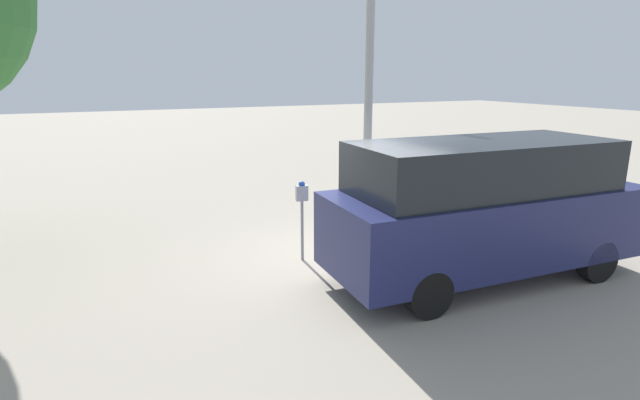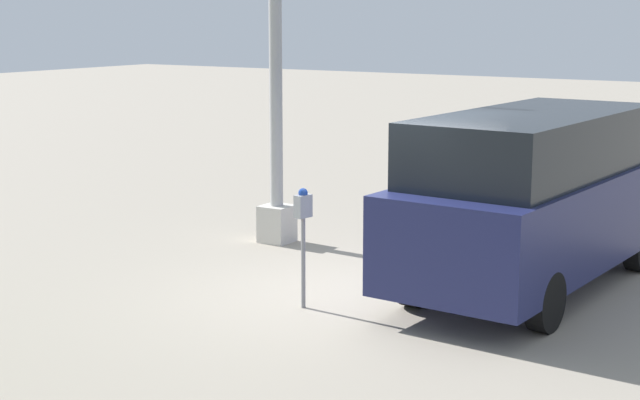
{
  "view_description": "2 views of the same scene",
  "coord_description": "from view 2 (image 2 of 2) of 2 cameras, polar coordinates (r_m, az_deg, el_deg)",
  "views": [
    {
      "loc": [
        -3.98,
        -7.06,
        3.15
      ],
      "look_at": [
        -0.9,
        -0.62,
        1.33
      ],
      "focal_mm": 28.0,
      "sensor_mm": 36.0,
      "label": 1
    },
    {
      "loc": [
        -9.81,
        -5.56,
        3.34
      ],
      "look_at": [
        -1.32,
        -0.16,
        1.42
      ],
      "focal_mm": 55.0,
      "sensor_mm": 36.0,
      "label": 2
    }
  ],
  "objects": [
    {
      "name": "ground_plane",
      "position": [
        11.76,
        2.8,
        -5.71
      ],
      "size": [
        80.0,
        80.0,
        0.0
      ],
      "primitive_type": "plane",
      "color": "gray"
    },
    {
      "name": "parking_meter_near",
      "position": [
        11.11,
        -0.99,
        -1.17
      ],
      "size": [
        0.22,
        0.14,
        1.4
      ],
      "rotation": [
        0.0,
        0.0,
        -0.18
      ],
      "color": "gray",
      "rests_on": "ground"
    },
    {
      "name": "lamp_post",
      "position": [
        14.29,
        -2.57,
        4.6
      ],
      "size": [
        0.44,
        0.44,
        5.07
      ],
      "color": "beige",
      "rests_on": "ground"
    },
    {
      "name": "parked_van",
      "position": [
        12.19,
        12.44,
        0.29
      ],
      "size": [
        5.1,
        2.06,
        2.18
      ],
      "rotation": [
        0.0,
        0.0,
        -0.05
      ],
      "color": "navy",
      "rests_on": "ground"
    }
  ]
}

